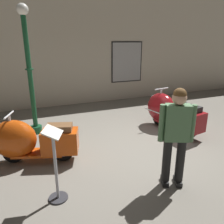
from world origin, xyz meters
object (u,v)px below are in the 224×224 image
Objects in this scene: scooter_0 at (28,140)px; visitor_0 at (176,132)px; lamppost at (30,73)px; info_stanchion at (56,171)px; scooter_1 at (169,112)px.

visitor_0 reaches higher than scooter_0.
lamppost reaches higher than info_stanchion.
visitor_0 is (1.86, -3.01, -0.59)m from lamppost.
visitor_0 is 1.83m from info_stanchion.
info_stanchion is (-1.74, 0.34, -0.45)m from visitor_0.
scooter_0 is 0.94× the size of scooter_1.
lamppost is at bearing 56.15° from visitor_0.
scooter_0 is 1.47× the size of info_stanchion.
scooter_1 is 1.57× the size of info_stanchion.
visitor_0 is (2.06, -1.60, 0.47)m from scooter_0.
visitor_0 is at bearing 135.58° from scooter_1.
lamppost is 2.67× the size of info_stanchion.
scooter_0 is at bearing 104.12° from info_stanchion.
scooter_1 is at bearing 27.92° from info_stanchion.
visitor_0 is at bearing -58.34° from lamppost.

